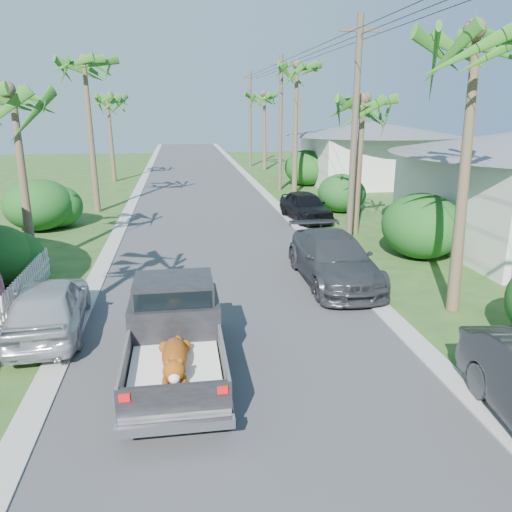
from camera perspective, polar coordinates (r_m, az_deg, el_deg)
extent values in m
plane|color=#274C1C|center=(8.74, 2.23, -23.42)|extent=(120.00, 120.00, 0.00)
cube|color=#38383A|center=(32.09, -6.15, 6.45)|extent=(8.00, 100.00, 0.02)
cube|color=#A5A39E|center=(32.20, -13.85, 6.14)|extent=(0.60, 100.00, 0.06)
cube|color=#A5A39E|center=(32.54, 1.49, 6.72)|extent=(0.60, 100.00, 0.06)
cylinder|color=black|center=(9.55, -14.45, -17.27)|extent=(0.28, 0.76, 0.76)
cylinder|color=black|center=(9.50, -3.75, -16.90)|extent=(0.28, 0.76, 0.76)
cylinder|color=black|center=(12.38, -13.04, -8.91)|extent=(0.28, 0.76, 0.76)
cylinder|color=black|center=(12.34, -5.07, -8.59)|extent=(0.28, 0.76, 0.76)
cube|color=slate|center=(9.91, -9.16, -13.92)|extent=(1.90, 2.40, 0.24)
cube|color=slate|center=(9.80, -14.77, -12.14)|extent=(0.06, 2.40, 0.55)
cube|color=slate|center=(9.75, -3.74, -11.73)|extent=(0.06, 2.40, 0.55)
cube|color=black|center=(8.73, -9.30, -15.77)|extent=(1.92, 0.08, 0.52)
cube|color=silver|center=(8.83, -9.17, -18.68)|extent=(1.98, 0.18, 0.18)
cube|color=red|center=(8.68, -14.82, -15.39)|extent=(0.18, 0.05, 0.14)
cube|color=red|center=(8.63, -3.84, -15.01)|extent=(0.18, 0.05, 0.14)
cube|color=black|center=(11.37, -9.22, -7.33)|extent=(1.94, 1.65, 1.10)
cube|color=black|center=(11.09, -9.40, -3.88)|extent=(1.70, 1.35, 0.55)
cube|color=black|center=(10.48, -9.42, -5.30)|extent=(1.60, 0.05, 0.45)
cube|color=black|center=(12.58, -9.16, -5.66)|extent=(1.94, 1.20, 0.80)
cube|color=white|center=(9.81, -9.21, -12.91)|extent=(1.70, 2.10, 0.16)
ellipsoid|color=orange|center=(9.76, -9.29, -11.09)|extent=(0.48, 1.25, 0.43)
sphere|color=orange|center=(9.06, -9.34, -12.84)|extent=(0.40, 0.40, 0.40)
ellipsoid|color=white|center=(9.81, -9.26, -11.61)|extent=(0.32, 0.86, 0.18)
imported|color=#34363A|center=(16.72, 8.87, -0.37)|extent=(2.24, 5.47, 1.58)
imported|color=black|center=(25.97, 5.67, 5.69)|extent=(2.22, 4.47, 1.46)
imported|color=silver|center=(13.87, -22.61, -5.30)|extent=(2.13, 4.52, 1.50)
cone|color=brown|center=(19.53, -25.07, 7.65)|extent=(0.36, 0.61, 6.21)
cone|color=brown|center=(29.00, -18.33, 12.60)|extent=(0.36, 0.36, 8.00)
cone|color=brown|center=(40.97, -16.25, 12.66)|extent=(0.36, 0.75, 6.51)
cone|color=brown|center=(14.81, 22.66, 8.09)|extent=(0.36, 0.73, 7.51)
cone|color=brown|center=(23.12, 11.66, 9.77)|extent=(0.36, 0.54, 6.01)
cone|color=brown|center=(33.45, 4.54, 13.96)|extent=(0.36, 0.36, 8.20)
cone|color=brown|center=(47.27, 0.97, 13.93)|extent=(0.36, 0.63, 6.81)
ellipsoid|color=#154C1C|center=(25.84, -23.55, 5.39)|extent=(3.20, 3.52, 2.40)
ellipsoid|color=#154C1C|center=(20.26, 18.40, 3.30)|extent=(3.00, 3.30, 2.50)
ellipsoid|color=#154C1C|center=(28.36, 9.71, 7.11)|extent=(2.60, 2.86, 2.10)
ellipsoid|color=#154C1C|center=(37.98, 5.76, 10.01)|extent=(3.20, 3.52, 2.60)
cube|color=silver|center=(39.45, 12.96, 10.65)|extent=(9.00, 8.00, 3.60)
cone|color=#595B60|center=(39.29, 13.18, 13.98)|extent=(6.48, 6.48, 1.00)
cylinder|color=brown|center=(20.78, 11.15, 13.22)|extent=(0.26, 0.26, 9.00)
cube|color=brown|center=(20.93, 11.80, 23.93)|extent=(1.60, 0.10, 0.10)
cylinder|color=brown|center=(35.27, 2.82, 14.78)|extent=(0.26, 0.26, 9.00)
cube|color=brown|center=(35.36, 2.91, 21.11)|extent=(1.60, 0.10, 0.10)
cylinder|color=brown|center=(50.06, -0.66, 15.34)|extent=(0.26, 0.26, 9.00)
cube|color=brown|center=(50.12, -0.68, 19.80)|extent=(1.60, 0.10, 0.10)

